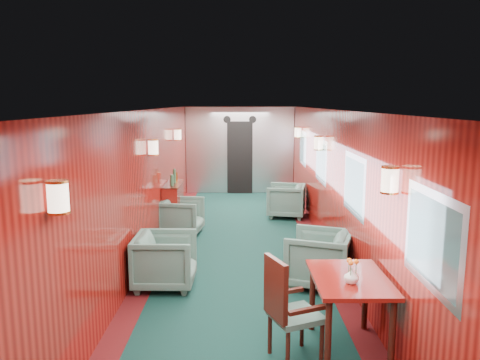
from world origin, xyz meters
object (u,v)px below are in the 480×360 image
at_px(armchair_left_near, 165,260).
at_px(credenza, 173,205).
at_px(dining_table, 349,289).
at_px(side_chair, 287,306).
at_px(armchair_right_near, 319,259).
at_px(armchair_left_far, 182,216).
at_px(armchair_right_far, 286,201).

bearing_deg(armchair_left_near, credenza, 6.52).
relative_size(dining_table, side_chair, 1.00).
bearing_deg(credenza, armchair_left_near, -84.14).
height_order(side_chair, armchair_left_near, side_chair).
xyz_separation_m(side_chair, credenza, (-1.79, 4.92, -0.11)).
xyz_separation_m(dining_table, armchair_right_near, (-0.01, 1.73, -0.28)).
bearing_deg(armchair_left_far, armchair_left_near, -170.09).
relative_size(dining_table, armchair_left_far, 1.38).
relative_size(side_chair, armchair_right_near, 1.25).
xyz_separation_m(dining_table, armchair_left_near, (-2.13, 1.69, -0.29)).
bearing_deg(credenza, side_chair, -70.04).
distance_m(credenza, armchair_left_near, 3.06).
relative_size(armchair_left_near, armchair_right_near, 0.97).
distance_m(dining_table, armchair_right_far, 5.67).
bearing_deg(armchair_left_near, dining_table, -127.76).
height_order(side_chair, armchair_right_far, side_chair).
xyz_separation_m(credenza, armchair_right_near, (2.43, -3.00, -0.08)).
xyz_separation_m(dining_table, armchair_left_far, (-2.22, 4.30, -0.32)).
distance_m(armchair_left_near, armchair_left_far, 2.61).
relative_size(armchair_left_near, armchair_left_far, 1.07).
xyz_separation_m(credenza, armchair_left_far, (0.22, -0.43, -0.12)).
bearing_deg(dining_table, armchair_left_near, 141.21).
height_order(side_chair, armchair_right_near, side_chair).
bearing_deg(armchair_left_far, side_chair, -152.83).
distance_m(armchair_left_near, armchair_right_far, 4.47).
bearing_deg(armchair_right_near, side_chair, 1.19).
height_order(dining_table, side_chair, side_chair).
xyz_separation_m(armchair_left_near, armchair_right_near, (2.11, 0.04, 0.01)).
distance_m(side_chair, armchair_left_near, 2.40).
bearing_deg(armchair_left_far, dining_table, -144.77).
bearing_deg(side_chair, dining_table, -6.12).
bearing_deg(armchair_right_near, armchair_left_far, -119.85).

